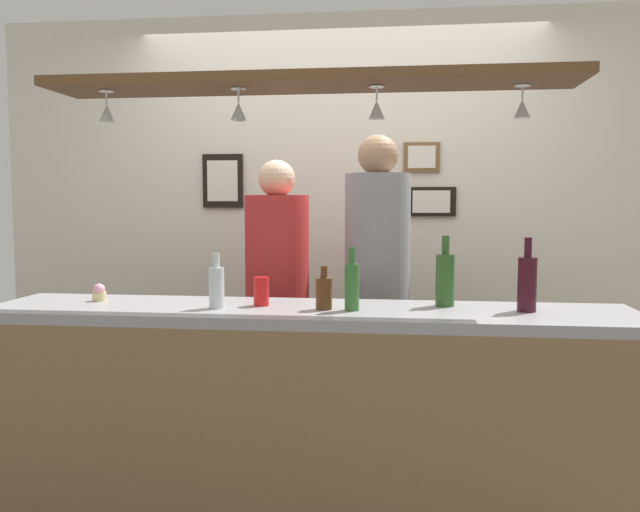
# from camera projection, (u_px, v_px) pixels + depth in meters

# --- Properties ---
(ground_plane) EXTENTS (8.00, 8.00, 0.00)m
(ground_plane) POSITION_uv_depth(u_px,v_px,m) (317.00, 499.00, 3.13)
(ground_plane) COLOR #4C4742
(back_wall) EXTENTS (4.40, 0.06, 2.60)m
(back_wall) POSITION_uv_depth(u_px,v_px,m) (339.00, 223.00, 4.11)
(back_wall) COLOR silver
(back_wall) RESTS_ON ground_plane
(bar_counter) EXTENTS (2.70, 0.55, 0.99)m
(bar_counter) POSITION_uv_depth(u_px,v_px,m) (301.00, 394.00, 2.58)
(bar_counter) COLOR #99999E
(bar_counter) RESTS_ON ground_plane
(overhead_glass_rack) EXTENTS (2.20, 0.36, 0.04)m
(overhead_glass_rack) POSITION_uv_depth(u_px,v_px,m) (308.00, 82.00, 2.67)
(overhead_glass_rack) COLOR brown
(hanging_wineglass_far_left) EXTENTS (0.07, 0.07, 0.13)m
(hanging_wineglass_far_left) POSITION_uv_depth(u_px,v_px,m) (107.00, 112.00, 2.76)
(hanging_wineglass_far_left) COLOR silver
(hanging_wineglass_far_left) RESTS_ON overhead_glass_rack
(hanging_wineglass_left) EXTENTS (0.07, 0.07, 0.13)m
(hanging_wineglass_left) POSITION_uv_depth(u_px,v_px,m) (239.00, 110.00, 2.70)
(hanging_wineglass_left) COLOR silver
(hanging_wineglass_left) RESTS_ON overhead_glass_rack
(hanging_wineglass_center_left) EXTENTS (0.07, 0.07, 0.13)m
(hanging_wineglass_center_left) POSITION_uv_depth(u_px,v_px,m) (377.00, 109.00, 2.65)
(hanging_wineglass_center_left) COLOR silver
(hanging_wineglass_center_left) RESTS_ON overhead_glass_rack
(hanging_wineglass_center) EXTENTS (0.07, 0.07, 0.13)m
(hanging_wineglass_center) POSITION_uv_depth(u_px,v_px,m) (522.00, 108.00, 2.62)
(hanging_wineglass_center) COLOR silver
(hanging_wineglass_center) RESTS_ON overhead_glass_rack
(person_left_red_shirt) EXTENTS (0.34, 0.34, 1.66)m
(person_left_red_shirt) POSITION_uv_depth(u_px,v_px,m) (277.00, 284.00, 3.45)
(person_left_red_shirt) COLOR #2D334C
(person_left_red_shirt) RESTS_ON ground_plane
(person_right_grey_shirt) EXTENTS (0.34, 0.34, 1.78)m
(person_right_grey_shirt) POSITION_uv_depth(u_px,v_px,m) (377.00, 270.00, 3.38)
(person_right_grey_shirt) COLOR #2D334C
(person_right_grey_shirt) RESTS_ON ground_plane
(bottle_champagne_green) EXTENTS (0.08, 0.08, 0.30)m
(bottle_champagne_green) POSITION_uv_depth(u_px,v_px,m) (445.00, 278.00, 2.74)
(bottle_champagne_green) COLOR #2D5623
(bottle_champagne_green) RESTS_ON bar_counter
(bottle_wine_dark_red) EXTENTS (0.08, 0.08, 0.30)m
(bottle_wine_dark_red) POSITION_uv_depth(u_px,v_px,m) (527.00, 282.00, 2.61)
(bottle_wine_dark_red) COLOR #380F19
(bottle_wine_dark_red) RESTS_ON bar_counter
(bottle_beer_green_import) EXTENTS (0.06, 0.06, 0.26)m
(bottle_beer_green_import) POSITION_uv_depth(u_px,v_px,m) (352.00, 285.00, 2.63)
(bottle_beer_green_import) COLOR #336B2D
(bottle_beer_green_import) RESTS_ON bar_counter
(bottle_soda_clear) EXTENTS (0.06, 0.06, 0.23)m
(bottle_soda_clear) POSITION_uv_depth(u_px,v_px,m) (217.00, 286.00, 2.69)
(bottle_soda_clear) COLOR silver
(bottle_soda_clear) RESTS_ON bar_counter
(bottle_beer_brown_stubby) EXTENTS (0.07, 0.07, 0.18)m
(bottle_beer_brown_stubby) POSITION_uv_depth(u_px,v_px,m) (324.00, 292.00, 2.66)
(bottle_beer_brown_stubby) COLOR #512D14
(bottle_beer_brown_stubby) RESTS_ON bar_counter
(drink_can) EXTENTS (0.07, 0.07, 0.12)m
(drink_can) POSITION_uv_depth(u_px,v_px,m) (261.00, 291.00, 2.76)
(drink_can) COLOR red
(drink_can) RESTS_ON bar_counter
(cupcake) EXTENTS (0.06, 0.06, 0.08)m
(cupcake) POSITION_uv_depth(u_px,v_px,m) (99.00, 293.00, 2.89)
(cupcake) COLOR beige
(cupcake) RESTS_ON bar_counter
(picture_frame_caricature) EXTENTS (0.26, 0.02, 0.34)m
(picture_frame_caricature) POSITION_uv_depth(u_px,v_px,m) (223.00, 181.00, 4.13)
(picture_frame_caricature) COLOR black
(picture_frame_caricature) RESTS_ON back_wall
(picture_frame_upper_small) EXTENTS (0.22, 0.02, 0.18)m
(picture_frame_upper_small) POSITION_uv_depth(u_px,v_px,m) (422.00, 157.00, 3.97)
(picture_frame_upper_small) COLOR brown
(picture_frame_upper_small) RESTS_ON back_wall
(picture_frame_lower_pair) EXTENTS (0.30, 0.02, 0.18)m
(picture_frame_lower_pair) POSITION_uv_depth(u_px,v_px,m) (431.00, 202.00, 3.98)
(picture_frame_lower_pair) COLOR black
(picture_frame_lower_pair) RESTS_ON back_wall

